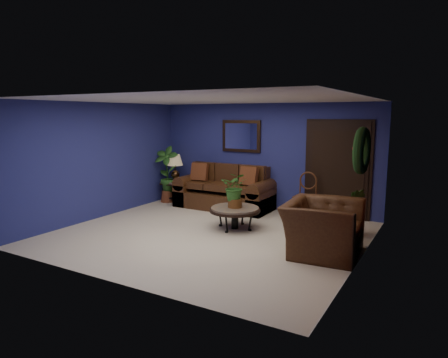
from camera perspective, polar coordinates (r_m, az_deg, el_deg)
The scene contains 18 objects.
floor at distance 7.62m, azimuth -2.16°, elevation -7.89°, with size 5.50×5.50×0.00m, color beige.
wall_back at distance 9.55m, azimuth 5.77°, elevation 3.21°, with size 5.50×0.04×2.50m, color navy.
wall_left at distance 9.10m, azimuth -17.08°, elevation 2.56°, with size 0.04×5.00×2.50m, color navy.
wall_right_brick at distance 6.35m, azimuth 19.33°, elevation -0.27°, with size 0.04×5.00×2.50m, color maroon.
ceiling at distance 7.29m, azimuth -2.28°, elevation 11.25°, with size 5.50×5.00×0.02m, color white.
crown_molding at distance 6.28m, azimuth 19.63°, elevation 10.43°, with size 0.03×5.00×0.14m, color white.
wall_mirror at distance 9.73m, azimuth 2.47°, elevation 6.14°, with size 1.02×0.06×0.77m, color #462D18.
closet_door at distance 8.98m, azimuth 15.91°, elevation 1.24°, with size 1.44×0.06×2.18m, color black.
wreath at distance 6.36m, azimuth 19.09°, elevation 3.84°, with size 0.72×0.72×0.16m, color black.
sofa at distance 9.69m, azimuth 0.22°, elevation -2.08°, with size 2.33×1.01×1.05m.
coffee_table at distance 7.90m, azimuth 1.57°, elevation -4.48°, with size 1.00×1.00×0.43m.
end_table at distance 10.44m, azimuth -6.94°, elevation -0.97°, with size 0.59×0.59×0.54m.
table_lamp at distance 10.36m, azimuth -7.00°, elevation 2.08°, with size 0.40×0.40×0.67m.
side_chair at distance 8.88m, azimuth 11.66°, elevation -1.84°, with size 0.43×0.43×1.00m.
armchair at distance 6.70m, azimuth 13.93°, elevation -6.78°, with size 1.31×1.15×0.85m, color #452A13.
coffee_plant at distance 7.80m, azimuth 1.59°, elevation -1.35°, with size 0.60×0.55×0.70m.
floor_plant at distance 7.84m, azimuth 17.93°, elevation -4.30°, with size 0.47×0.42×0.89m.
tall_plant at distance 10.34m, azimuth -8.19°, elevation 1.00°, with size 0.68×0.50×1.45m.
Camera 1 is at (3.86, -6.18, 2.24)m, focal length 32.00 mm.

